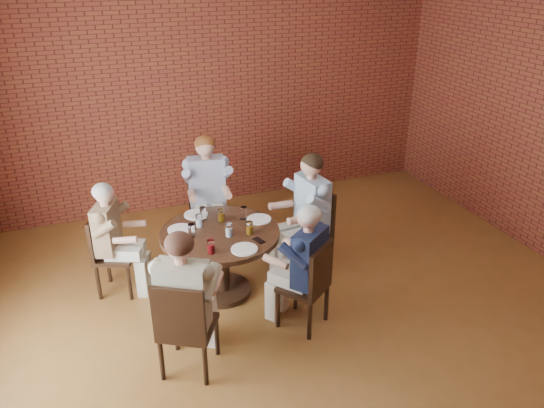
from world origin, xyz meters
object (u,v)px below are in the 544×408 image
object	(u,v)px
diner_c	(114,240)
chair_e	(311,283)
diner_a	(307,214)
diner_e	(304,267)
chair_a	(314,226)
chair_d	(184,326)
chair_c	(108,251)
diner_d	(186,303)
diner_b	(208,193)
dining_table	(221,250)
chair_b	(208,202)
smartphone	(259,240)

from	to	relation	value
diner_c	chair_e	bearing A→B (deg)	-104.58
diner_a	diner_e	size ratio (longest dim) A/B	1.08
chair_a	chair_d	bearing A→B (deg)	-62.71
chair_d	chair_e	world-z (taller)	chair_d
chair_c	diner_d	bearing A→B (deg)	-137.21
diner_a	chair_e	xyz separation A→B (m)	(-0.40, -0.99, -0.20)
diner_b	chair_c	size ratio (longest dim) A/B	1.56
chair_c	diner_b	bearing A→B (deg)	-40.01
diner_d	diner_b	bearing A→B (deg)	-79.24
dining_table	diner_e	xyz separation A→B (m)	(0.59, -0.79, 0.12)
diner_b	chair_a	bearing A→B (deg)	-36.14
chair_c	chair_e	size ratio (longest dim) A/B	0.98
chair_a	diner_a	size ratio (longest dim) A/B	0.70
diner_a	diner_c	bearing A→B (deg)	-105.79
chair_a	dining_table	bearing A→B (deg)	-90.00
chair_b	diner_d	world-z (taller)	diner_d
diner_b	diner_c	distance (m)	1.37
diner_a	diner_d	distance (m)	1.98
chair_d	diner_e	size ratio (longest dim) A/B	0.74
dining_table	chair_a	bearing A→B (deg)	7.59
diner_b	diner_c	bearing A→B (deg)	-142.45
diner_d	smartphone	size ratio (longest dim) A/B	10.12
dining_table	chair_e	distance (m)	1.07
diner_c	smartphone	bearing A→B (deg)	-96.65
chair_a	diner_d	world-z (taller)	diner_d
chair_a	diner_b	xyz separation A→B (m)	(-0.98, 0.96, 0.18)
chair_b	chair_e	distance (m)	2.11
chair_a	chair_c	world-z (taller)	chair_a
chair_e	smartphone	world-z (taller)	chair_e
diner_a	chair_a	bearing A→B (deg)	90.00
smartphone	chair_e	bearing A→B (deg)	-75.19
diner_c	dining_table	bearing A→B (deg)	-90.00
dining_table	diner_a	distance (m)	1.07
dining_table	diner_c	world-z (taller)	diner_c
diner_e	smartphone	bearing A→B (deg)	-95.41
diner_d	chair_d	bearing A→B (deg)	90.00
chair_a	diner_a	bearing A→B (deg)	-90.00
diner_a	chair_d	world-z (taller)	diner_a
diner_c	diner_e	distance (m)	2.04
chair_a	diner_d	distance (m)	2.07
diner_d	chair_c	bearing A→B (deg)	-40.26
dining_table	chair_b	distance (m)	1.21
chair_d	dining_table	bearing A→B (deg)	-90.00
chair_a	diner_e	size ratio (longest dim) A/B	0.75
dining_table	diner_c	xyz separation A→B (m)	(-1.03, 0.44, 0.10)
smartphone	diner_d	bearing A→B (deg)	-160.43
chair_a	diner_b	size ratio (longest dim) A/B	0.69
diner_b	chair_b	bearing A→B (deg)	90.00
chair_d	diner_e	distance (m)	1.26
diner_c	smartphone	world-z (taller)	diner_c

